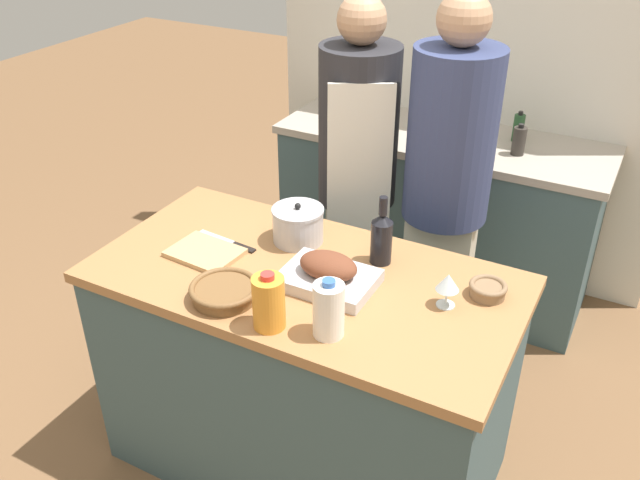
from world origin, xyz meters
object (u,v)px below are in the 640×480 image
wicker_basket (224,291)px  person_cook_aproned (357,174)px  roasting_pan (328,274)px  person_cook_guest (446,187)px  milk_jug (329,310)px  condiment_bottle_short (518,128)px  wine_bottle_green (382,237)px  condiment_bottle_extra (519,141)px  condiment_bottle_tall (453,124)px  cutting_board (205,253)px  mixing_bowl (488,289)px  stock_pot (298,225)px  juice_jug (269,302)px  knife_chef (228,242)px  wine_glass_left (448,283)px

wicker_basket → person_cook_aproned: bearing=89.9°
wicker_basket → roasting_pan: bearing=40.9°
person_cook_aproned → person_cook_guest: 0.41m
roasting_pan → person_cook_guest: bearing=79.6°
milk_jug → condiment_bottle_short: bearing=86.1°
wine_bottle_green → condiment_bottle_extra: 1.23m
condiment_bottle_tall → roasting_pan: bearing=-88.4°
wicker_basket → condiment_bottle_tall: bearing=82.2°
wicker_basket → milk_jug: (0.39, -0.00, 0.06)m
cutting_board → person_cook_guest: (0.63, 0.83, 0.05)m
cutting_board → mixing_bowl: (0.99, 0.23, 0.02)m
condiment_bottle_extra → person_cook_guest: (-0.14, -0.64, -0.00)m
mixing_bowl → person_cook_aproned: (-0.76, 0.59, 0.01)m
cutting_board → milk_jug: (0.61, -0.20, 0.08)m
stock_pot → person_cook_aproned: (-0.03, 0.58, -0.03)m
milk_jug → stock_pot: bearing=129.0°
roasting_pan → juice_jug: bearing=-101.6°
wicker_basket → milk_jug: 0.39m
condiment_bottle_tall → person_cook_guest: bearing=-73.6°
mixing_bowl → condiment_bottle_short: condiment_bottle_short is taller
knife_chef → person_cook_aproned: bearing=74.6°
juice_jug → knife_chef: bearing=138.6°
juice_jug → person_cook_aproned: (-0.21, 1.07, -0.06)m
condiment_bottle_short → condiment_bottle_extra: bearing=-75.1°
knife_chef → person_cook_aproned: (0.20, 0.72, 0.03)m
knife_chef → condiment_bottle_tall: size_ratio=1.22×
wine_glass_left → knife_chef: wine_glass_left is taller
wicker_basket → condiment_bottle_short: condiment_bottle_short is taller
knife_chef → person_cook_guest: bearing=49.8°
wicker_basket → condiment_bottle_extra: (0.56, 1.67, 0.03)m
cutting_board → person_cook_guest: size_ratio=0.15×
roasting_pan → juice_jug: juice_jug is taller
knife_chef → mixing_bowl: bearing=7.3°
mixing_bowl → juice_jug: size_ratio=0.66×
milk_jug → person_cook_guest: (0.02, 1.03, -0.03)m
wine_glass_left → juice_jug: bearing=-141.3°
milk_jug → condiment_bottle_extra: bearing=84.3°
stock_pot → juice_jug: (0.18, -0.50, 0.02)m
condiment_bottle_short → person_cook_guest: bearing=-97.1°
milk_jug → condiment_bottle_extra: (0.17, 1.67, -0.03)m
milk_jug → condiment_bottle_tall: 1.66m
juice_jug → wine_glass_left: 0.58m
wine_bottle_green → knife_chef: bearing=-165.0°
juice_jug → milk_jug: size_ratio=0.98×
cutting_board → person_cook_aproned: size_ratio=0.15×
stock_pot → milk_jug: milk_jug is taller
condiment_bottle_short → person_cook_guest: size_ratio=0.09×
roasting_pan → person_cook_aproned: person_cook_aproned is taller
condiment_bottle_extra → mixing_bowl: bearing=-80.5°
condiment_bottle_tall → wine_bottle_green: bearing=-83.5°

